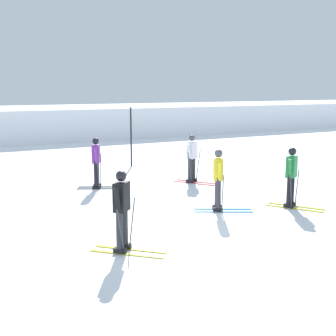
% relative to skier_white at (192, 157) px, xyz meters
% --- Properties ---
extents(ground_plane, '(120.00, 120.00, 0.00)m').
position_rel_skier_white_xyz_m(ground_plane, '(-3.69, -4.27, -0.92)').
color(ground_plane, white).
extents(far_snow_ridge, '(80.00, 8.64, 2.03)m').
position_rel_skier_white_xyz_m(far_snow_ridge, '(-3.69, 17.64, 0.10)').
color(far_snow_ridge, white).
rests_on(far_snow_ridge, ground).
extents(skier_white, '(1.17, 1.55, 1.71)m').
position_rel_skier_white_xyz_m(skier_white, '(0.00, 0.00, 0.00)').
color(skier_white, red).
rests_on(skier_white, ground).
extents(skier_green, '(1.18, 1.54, 1.71)m').
position_rel_skier_white_xyz_m(skier_green, '(0.75, -4.21, -0.00)').
color(skier_green, gold).
rests_on(skier_green, ground).
extents(skier_yellow, '(1.58, 1.11, 1.71)m').
position_rel_skier_white_xyz_m(skier_yellow, '(-1.29, -3.56, -0.00)').
color(skier_yellow, '#237AC6').
rests_on(skier_yellow, ground).
extents(skier_purple, '(1.60, 1.03, 1.71)m').
position_rel_skier_white_xyz_m(skier_purple, '(-3.32, 0.68, -0.00)').
color(skier_purple, black).
rests_on(skier_purple, ground).
extents(skier_black, '(1.42, 1.37, 1.71)m').
position_rel_skier_white_xyz_m(skier_black, '(-4.78, -5.23, -0.00)').
color(skier_black, gold).
rests_on(skier_black, ground).
extents(trail_marker_pole, '(0.07, 0.07, 2.54)m').
position_rel_skier_white_xyz_m(trail_marker_pole, '(-0.62, 4.06, 0.35)').
color(trail_marker_pole, black).
rests_on(trail_marker_pole, ground).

